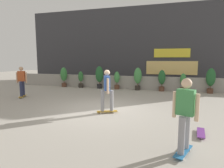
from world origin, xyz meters
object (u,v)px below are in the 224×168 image
at_px(potted_plant_2, 99,75).
at_px(potted_plant_4, 138,77).
at_px(potted_plant_0, 64,76).
at_px(skater_foreground, 22,80).
at_px(potted_plant_7, 211,79).
at_px(potted_plant_5, 162,79).
at_px(potted_plant_6, 183,82).
at_px(skater_by_wall_left, 185,113).
at_px(skateboard_near_camera, 201,133).
at_px(potted_plant_1, 81,79).
at_px(skater_by_wall_right, 107,89).
at_px(potted_plant_3, 117,80).

distance_m(potted_plant_2, potted_plant_4, 2.77).
relative_size(potted_plant_0, potted_plant_2, 0.92).
bearing_deg(skater_foreground, potted_plant_7, 22.51).
bearing_deg(potted_plant_5, potted_plant_6, 0.00).
bearing_deg(skater_by_wall_left, potted_plant_7, 75.67).
bearing_deg(skateboard_near_camera, potted_plant_1, 134.36).
xyz_separation_m(potted_plant_7, skateboard_near_camera, (-1.63, -7.28, -0.85)).
relative_size(potted_plant_6, skater_foreground, 0.71).
bearing_deg(potted_plant_4, potted_plant_7, 0.00).
distance_m(potted_plant_4, skater_by_wall_right, 5.93).
height_order(potted_plant_0, potted_plant_5, potted_plant_0).
xyz_separation_m(potted_plant_6, skater_by_wall_left, (-0.60, -8.57, 0.30)).
xyz_separation_m(potted_plant_6, potted_plant_7, (1.59, 0.00, 0.27)).
bearing_deg(potted_plant_5, skateboard_near_camera, -80.01).
bearing_deg(potted_plant_3, potted_plant_0, 180.00).
distance_m(potted_plant_3, potted_plant_7, 5.97).
height_order(potted_plant_1, skater_by_wall_right, skater_by_wall_right).
distance_m(potted_plant_2, potted_plant_6, 5.69).
xyz_separation_m(potted_plant_2, potted_plant_7, (7.27, 0.00, -0.03)).
height_order(potted_plant_1, potted_plant_3, potted_plant_3).
height_order(potted_plant_5, skater_by_wall_right, skater_by_wall_right).
xyz_separation_m(potted_plant_3, potted_plant_5, (3.06, -0.00, 0.13)).
relative_size(potted_plant_1, skateboard_near_camera, 1.47).
height_order(potted_plant_1, skater_by_wall_left, skater_by_wall_left).
xyz_separation_m(potted_plant_0, skater_foreground, (-0.11, -4.26, 0.08)).
bearing_deg(skateboard_near_camera, potted_plant_6, 89.70).
bearing_deg(potted_plant_1, potted_plant_5, -0.00).
distance_m(potted_plant_1, skater_by_wall_left, 10.79).
distance_m(potted_plant_7, skater_by_wall_left, 8.84).
bearing_deg(potted_plant_2, potted_plant_7, 0.00).
xyz_separation_m(potted_plant_1, skater_foreground, (-1.52, -4.26, 0.30)).
xyz_separation_m(potted_plant_1, potted_plant_6, (7.16, -0.00, -0.00)).
bearing_deg(potted_plant_2, potted_plant_6, -0.00).
distance_m(potted_plant_0, potted_plant_5, 7.25).
xyz_separation_m(potted_plant_1, potted_plant_4, (4.25, 0.00, 0.25)).
distance_m(potted_plant_3, potted_plant_5, 3.06).
xyz_separation_m(potted_plant_1, potted_plant_2, (1.48, 0.00, 0.30)).
relative_size(potted_plant_6, skateboard_near_camera, 1.47).
bearing_deg(potted_plant_1, skater_by_wall_right, -56.36).
xyz_separation_m(potted_plant_1, potted_plant_3, (2.78, 0.00, 0.03)).
height_order(potted_plant_2, potted_plant_7, potted_plant_2).
relative_size(potted_plant_3, potted_plant_7, 0.80).
bearing_deg(potted_plant_0, skateboard_near_camera, -40.48).
distance_m(potted_plant_5, potted_plant_7, 2.91).
xyz_separation_m(potted_plant_0, potted_plant_5, (7.25, -0.00, -0.06)).
height_order(potted_plant_0, potted_plant_3, potted_plant_0).
xyz_separation_m(potted_plant_4, skater_by_wall_right, (-0.31, -5.92, 0.05)).
relative_size(potted_plant_3, potted_plant_6, 1.03).
bearing_deg(potted_plant_1, potted_plant_3, 0.00).
height_order(potted_plant_4, potted_plant_7, potted_plant_7).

